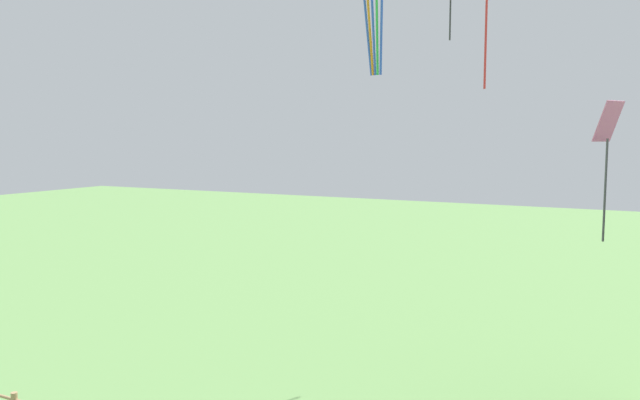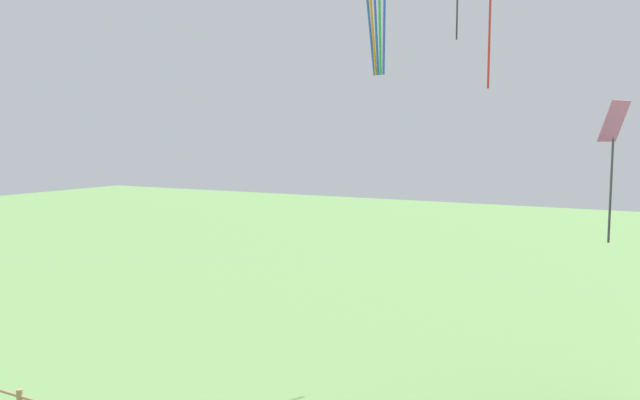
% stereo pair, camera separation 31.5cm
% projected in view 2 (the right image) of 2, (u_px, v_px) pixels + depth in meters
% --- Properties ---
extents(kite_pink_diamond, '(0.62, 0.75, 3.11)m').
position_uv_depth(kite_pink_diamond, '(613.00, 143.00, 13.52)').
color(kite_pink_diamond, pink).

